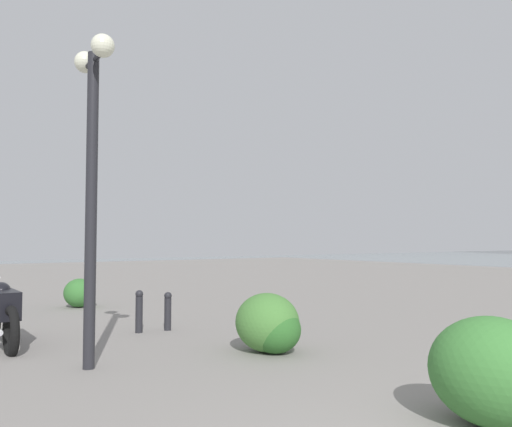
# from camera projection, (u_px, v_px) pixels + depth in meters

# --- Properties ---
(lamppost) EXTENTS (0.98, 0.28, 4.01)m
(lamppost) POSITION_uv_depth(u_px,v_px,m) (92.00, 150.00, 6.44)
(lamppost) COLOR #232328
(lamppost) RESTS_ON ground
(motorcycle) EXTENTS (2.17, 0.35, 1.06)m
(motorcycle) POSITION_uv_depth(u_px,v_px,m) (2.00, 311.00, 7.71)
(motorcycle) COLOR black
(motorcycle) RESTS_ON ground
(bollard_near) EXTENTS (0.13, 0.13, 0.66)m
(bollard_near) POSITION_uv_depth(u_px,v_px,m) (168.00, 310.00, 9.01)
(bollard_near) COLOR #232328
(bollard_near) RESTS_ON ground
(bollard_mid) EXTENTS (0.13, 0.13, 0.71)m
(bollard_mid) POSITION_uv_depth(u_px,v_px,m) (139.00, 310.00, 8.78)
(bollard_mid) COLOR #232328
(bollard_mid) RESTS_ON ground
(shrub_low) EXTENTS (0.96, 0.86, 0.81)m
(shrub_low) POSITION_uv_depth(u_px,v_px,m) (267.00, 322.00, 7.28)
(shrub_low) COLOR #477F38
(shrub_low) RESTS_ON ground
(shrub_round) EXTENTS (1.07, 0.96, 0.91)m
(shrub_round) POSITION_uv_depth(u_px,v_px,m) (492.00, 371.00, 4.38)
(shrub_round) COLOR #387533
(shrub_round) RESTS_ON ground
(shrub_wide) EXTENTS (0.78, 0.70, 0.66)m
(shrub_wide) POSITION_uv_depth(u_px,v_px,m) (79.00, 293.00, 12.10)
(shrub_wide) COLOR #387533
(shrub_wide) RESTS_ON ground
(shrub_tall) EXTENTS (0.78, 0.70, 0.66)m
(shrub_tall) POSITION_uv_depth(u_px,v_px,m) (275.00, 329.00, 7.18)
(shrub_tall) COLOR #2D6628
(shrub_tall) RESTS_ON ground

